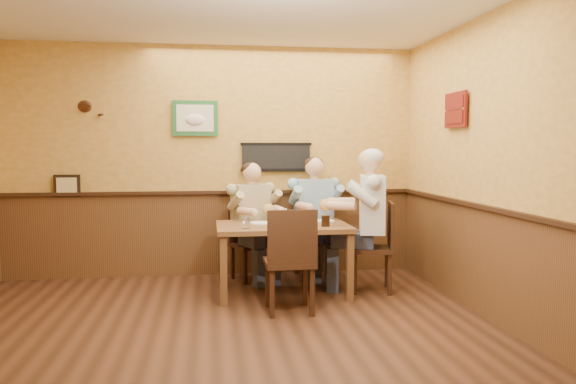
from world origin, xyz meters
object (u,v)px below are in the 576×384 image
diner_blue_polo (314,223)px  salt_shaker (280,219)px  chair_near_side (289,260)px  diner_tan_shirt (251,228)px  chair_back_left (251,243)px  diner_white_elder (372,228)px  chair_back_right (314,239)px  hot_sauce_bottle (286,218)px  pepper_shaker (281,219)px  water_glass_mid (282,221)px  dining_table (283,233)px  water_glass_left (246,223)px  chair_right_end (372,247)px  cola_tumbler (326,221)px

diner_blue_polo → salt_shaker: bearing=-131.9°
chair_near_side → diner_blue_polo: size_ratio=0.77×
diner_tan_shirt → diner_blue_polo: size_ratio=0.96×
chair_back_left → diner_white_elder: bearing=-51.9°
chair_back_right → hot_sauce_bottle: chair_back_right is taller
diner_white_elder → pepper_shaker: bearing=-81.1°
chair_back_left → water_glass_mid: 1.00m
chair_back_right → diner_blue_polo: size_ratio=0.70×
dining_table → diner_blue_polo: size_ratio=1.07×
chair_back_right → diner_tan_shirt: (-0.77, -0.10, 0.17)m
pepper_shaker → dining_table: bearing=-85.5°
chair_back_right → chair_near_side: (-0.50, -1.44, 0.04)m
chair_back_left → diner_white_elder: 1.46m
water_glass_left → salt_shaker: water_glass_left is taller
water_glass_mid → chair_right_end: bearing=11.8°
chair_right_end → water_glass_left: bearing=-67.0°
chair_right_end → hot_sauce_bottle: bearing=-74.0°
diner_tan_shirt → chair_right_end: bearing=-51.9°
diner_white_elder → pepper_shaker: size_ratio=14.68×
cola_tumbler → salt_shaker: (-0.44, 0.27, -0.01)m
dining_table → chair_right_end: 0.99m
chair_back_right → cola_tumbler: bearing=-100.1°
chair_right_end → pepper_shaker: chair_right_end is taller
diner_blue_polo → diner_tan_shirt: bearing=-179.1°
chair_right_end → cola_tumbler: 0.67m
water_glass_left → cola_tumbler: cola_tumbler is taller
diner_blue_polo → cola_tumbler: bearing=-100.1°
diner_blue_polo → diner_white_elder: (0.50, -0.78, 0.05)m
water_glass_left → pepper_shaker: 0.51m
cola_tumbler → hot_sauce_bottle: hot_sauce_bottle is taller
diner_tan_shirt → salt_shaker: diner_tan_shirt is taller
chair_near_side → diner_tan_shirt: 1.37m
water_glass_mid → salt_shaker: (0.02, 0.29, -0.01)m
chair_back_left → water_glass_mid: size_ratio=7.02×
chair_back_left → water_glass_left: chair_back_left is taller
dining_table → diner_white_elder: diner_white_elder is taller
water_glass_mid → salt_shaker: 0.29m
chair_near_side → pepper_shaker: 0.79m
diner_tan_shirt → salt_shaker: bearing=-89.5°
chair_back_right → water_glass_left: chair_back_right is taller
chair_right_end → diner_white_elder: 0.21m
chair_back_right → water_glass_mid: (-0.52, -1.00, 0.36)m
chair_right_end → hot_sauce_bottle: size_ratio=6.17×
water_glass_left → pepper_shaker: (0.40, 0.31, -0.01)m
chair_near_side → diner_blue_polo: 1.53m
diner_white_elder → water_glass_mid: size_ratio=11.19×
hot_sauce_bottle → chair_back_left: bearing=113.6°
diner_blue_polo → water_glass_left: (-0.89, -1.02, 0.15)m
diner_tan_shirt → chair_back_left: bearing=-23.6°
water_glass_mid → cola_tumbler: water_glass_mid is taller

